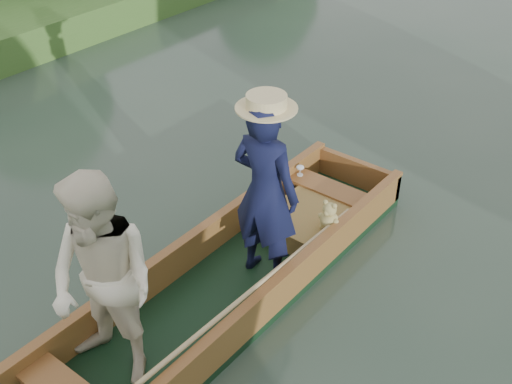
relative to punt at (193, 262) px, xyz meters
The scene contains 2 objects.
ground 0.74m from the punt, 89.83° to the left, with size 120.00×120.00×0.00m, color #283D30.
punt is the anchor object (origin of this frame).
Camera 1 is at (2.96, -3.17, 4.18)m, focal length 45.00 mm.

